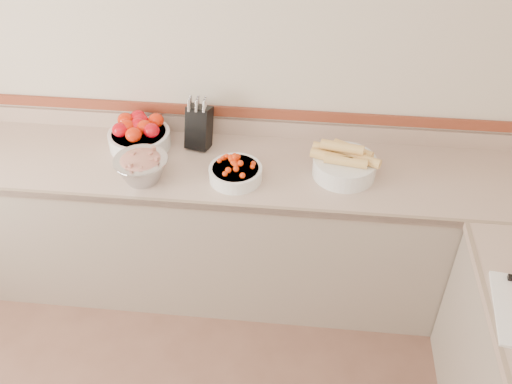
# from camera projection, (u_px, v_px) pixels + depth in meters

# --- Properties ---
(back_wall) EXTENTS (4.00, 0.00, 4.00)m
(back_wall) POSITION_uv_depth(u_px,v_px,m) (204.00, 69.00, 3.07)
(back_wall) COLOR beige
(back_wall) RESTS_ON ground_plane
(counter_back) EXTENTS (4.00, 0.65, 1.08)m
(counter_back) POSITION_uv_depth(u_px,v_px,m) (203.00, 225.00, 3.35)
(counter_back) COLOR #C3A28D
(counter_back) RESTS_ON ground_plane
(knife_block) EXTENTS (0.16, 0.18, 0.31)m
(knife_block) POSITION_uv_depth(u_px,v_px,m) (199.00, 126.00, 3.13)
(knife_block) COLOR black
(knife_block) RESTS_ON counter_back
(tomato_bowl) EXTENTS (0.34, 0.34, 0.17)m
(tomato_bowl) POSITION_uv_depth(u_px,v_px,m) (139.00, 134.00, 3.16)
(tomato_bowl) COLOR white
(tomato_bowl) RESTS_ON counter_back
(cherry_tomato_bowl) EXTENTS (0.28, 0.28, 0.16)m
(cherry_tomato_bowl) POSITION_uv_depth(u_px,v_px,m) (236.00, 171.00, 2.94)
(cherry_tomato_bowl) COLOR white
(cherry_tomato_bowl) RESTS_ON counter_back
(corn_bowl) EXTENTS (0.37, 0.33, 0.20)m
(corn_bowl) POSITION_uv_depth(u_px,v_px,m) (344.00, 163.00, 2.96)
(corn_bowl) COLOR white
(corn_bowl) RESTS_ON counter_back
(rhubarb_bowl) EXTENTS (0.28, 0.28, 0.16)m
(rhubarb_bowl) POSITION_uv_depth(u_px,v_px,m) (141.00, 167.00, 2.92)
(rhubarb_bowl) COLOR #B2B2BA
(rhubarb_bowl) RESTS_ON counter_back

